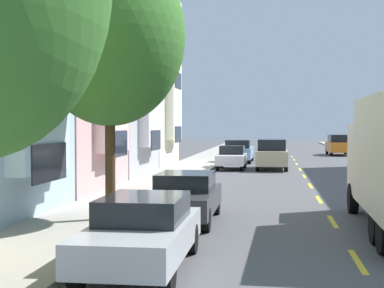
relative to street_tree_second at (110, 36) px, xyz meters
The scene contains 12 objects.
ground_plane 20.99m from the street_tree_second, 71.61° to the left, with size 160.00×160.00×0.00m, color #4C4C4F.
sidewalk_left 18.06m from the street_tree_second, 92.32° to the left, with size 3.20×120.00×0.14m, color #A39E93.
lane_centerline_dashes 16.09m from the street_tree_second, 65.03° to the left, with size 0.14×47.20×0.01m.
townhouse_fourth_dove_grey 17.27m from the street_tree_second, 119.64° to the left, with size 13.30×7.41×11.58m.
townhouse_fifth_cream 24.11m from the street_tree_second, 110.13° to the left, with size 12.80×7.41×12.68m.
street_tree_second is the anchor object (origin of this frame).
parked_pickup_sky 27.75m from the street_tree_second, 85.51° to the left, with size 2.08×5.33×1.73m.
parked_suv_orange 40.78m from the street_tree_second, 74.56° to the left, with size 2.05×4.84×1.93m.
parked_sedan_charcoal 5.13m from the street_tree_second, 17.26° to the left, with size 1.83×4.51×1.43m.
parked_sedan_silver 7.10m from the street_tree_second, 67.31° to the right, with size 1.82×4.51×1.43m.
parked_hatchback_white 21.38m from the street_tree_second, 84.35° to the left, with size 1.77×4.01×1.50m.
moving_champagne_sedan 21.84m from the street_tree_second, 77.58° to the left, with size 1.95×4.80×1.93m.
Camera 1 is at (-1.79, -5.25, 2.86)m, focal length 53.74 mm.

